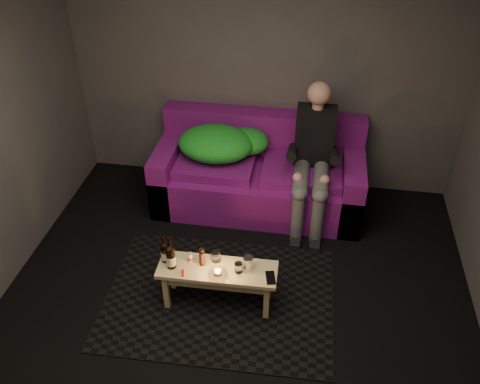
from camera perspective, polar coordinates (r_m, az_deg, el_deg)
The scene contains 17 objects.
floor at distance 4.20m, azimuth -1.37°, elevation -15.80°, with size 4.50×4.50×0.00m, color black.
room at distance 3.47m, azimuth -0.37°, elevation 7.51°, with size 4.50×4.50×4.50m.
rug at distance 4.46m, azimuth -2.30°, elevation -11.68°, with size 1.94×1.41×0.01m, color black.
sofa at distance 5.31m, azimuth 2.18°, elevation 1.95°, with size 2.10×0.94×0.90m.
green_blanket at distance 5.16m, azimuth -2.13°, elevation 5.53°, with size 0.92×0.63×0.31m.
person at distance 4.92m, azimuth 8.22°, elevation 4.11°, with size 0.38×0.87×1.40m.
coffee_table at distance 4.19m, azimuth -2.54°, elevation -9.24°, with size 0.98×0.33×0.40m.
beer_bottle_a at distance 4.18m, azimuth -8.45°, elevation -6.66°, with size 0.07×0.07×0.26m.
beer_bottle_b at distance 4.11m, azimuth -7.79°, elevation -7.18°, with size 0.08×0.08×0.30m.
salt_shaker at distance 4.19m, azimuth -5.59°, elevation -7.31°, with size 0.04×0.04×0.09m, color silver.
pepper_mill at distance 4.14m, azimuth -4.28°, elevation -7.43°, with size 0.05×0.05×0.13m, color black.
tumbler_back at distance 4.18m, azimuth -2.72°, elevation -7.22°, with size 0.08×0.08×0.09m, color white.
tealight at distance 4.07m, azimuth -2.53°, elevation -9.01°, with size 0.07×0.07×0.05m.
tumbler_front at distance 4.08m, azimuth -0.16°, elevation -8.48°, with size 0.07×0.07×0.08m, color white.
steel_cup at distance 4.10m, azimuth 0.92°, elevation -7.95°, with size 0.08×0.08×0.12m, color silver.
smartphone at distance 4.07m, azimuth 3.44°, elevation -9.58°, with size 0.07×0.15×0.01m, color black.
red_lighter at distance 4.12m, azimuth -6.46°, elevation -9.02°, with size 0.02×0.07×0.01m, color red.
Camera 1 is at (0.50, -2.54, 3.31)m, focal length 38.00 mm.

